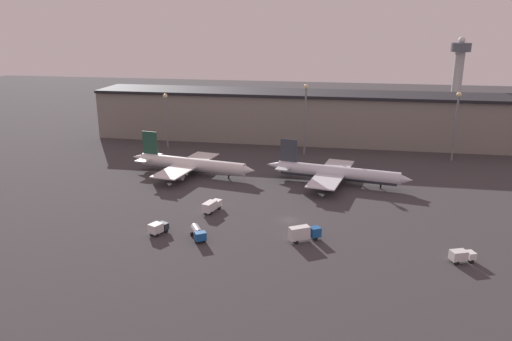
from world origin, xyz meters
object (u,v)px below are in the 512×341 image
airplane_1 (336,173)px  service_vehicle_3 (158,228)px  airplane_0 (191,164)px  service_vehicle_0 (198,233)px  control_tower (458,76)px  service_vehicle_2 (304,233)px  service_vehicle_4 (462,256)px  service_vehicle_1 (212,206)px

airplane_1 → service_vehicle_3: 62.92m
airplane_0 → airplane_1: airplane_0 is taller
service_vehicle_0 → control_tower: bearing=118.4°
service_vehicle_0 → service_vehicle_3: 10.50m
airplane_0 → service_vehicle_0: 52.28m
service_vehicle_2 → service_vehicle_4: service_vehicle_2 is taller
airplane_0 → service_vehicle_4: size_ratio=7.82×
airplane_0 → airplane_1: (48.44, -1.25, 0.01)m
service_vehicle_0 → service_vehicle_2: 25.17m
service_vehicle_0 → service_vehicle_1: service_vehicle_1 is taller
service_vehicle_0 → service_vehicle_1: 17.65m
airplane_1 → service_vehicle_4: size_ratio=7.94×
airplane_0 → control_tower: 141.08m
service_vehicle_3 → control_tower: (94.83, 143.92, 23.17)m
airplane_0 → service_vehicle_2: (42.11, -46.02, -1.50)m
airplane_0 → service_vehicle_4: (76.68, -50.80, -1.97)m
service_vehicle_2 → service_vehicle_3: size_ratio=1.44×
service_vehicle_2 → airplane_0: bearing=101.4°
airplane_0 → service_vehicle_1: size_ratio=6.15×
airplane_1 → service_vehicle_2: size_ratio=5.99×
service_vehicle_3 → service_vehicle_4: bearing=-66.1°
service_vehicle_0 → service_vehicle_1: size_ratio=0.91×
service_vehicle_1 → service_vehicle_2: size_ratio=0.96×
airplane_0 → service_vehicle_2: size_ratio=5.89×
service_vehicle_4 → control_tower: control_tower is taller
airplane_0 → service_vehicle_1: (15.80, -31.74, -1.82)m
service_vehicle_3 → service_vehicle_2: bearing=-60.4°
service_vehicle_0 → service_vehicle_4: size_ratio=1.15×
airplane_0 → service_vehicle_1: bearing=-53.0°
service_vehicle_1 → airplane_1: bearing=-30.7°
service_vehicle_1 → control_tower: 155.25m
service_vehicle_0 → control_tower: size_ratio=0.16×
service_vehicle_0 → airplane_0: bearing=167.8°
service_vehicle_3 → service_vehicle_4: service_vehicle_3 is taller
service_vehicle_2 → service_vehicle_3: (-35.39, -2.28, -0.45)m
service_vehicle_1 → control_tower: size_ratio=0.18×
airplane_1 → control_tower: control_tower is taller
service_vehicle_1 → control_tower: bearing=-17.7°
service_vehicle_1 → service_vehicle_4: size_ratio=1.27×
airplane_0 → service_vehicle_2: bearing=-37.0°
airplane_1 → service_vehicle_1: 44.70m
airplane_0 → service_vehicle_0: airplane_0 is taller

